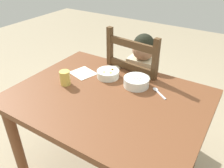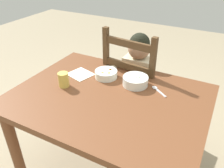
% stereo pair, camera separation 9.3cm
% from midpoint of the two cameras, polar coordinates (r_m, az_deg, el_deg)
% --- Properties ---
extents(dining_table, '(1.17, 0.88, 0.74)m').
position_cam_midpoint_polar(dining_table, '(1.47, 0.88, -6.54)').
color(dining_table, brown).
rests_on(dining_table, ground).
extents(dining_chair, '(0.46, 0.46, 1.03)m').
position_cam_midpoint_polar(dining_chair, '(1.92, 7.94, -2.12)').
color(dining_chair, '#4F361E').
rests_on(dining_chair, ground).
extents(child_figure, '(0.32, 0.31, 0.98)m').
position_cam_midpoint_polar(child_figure, '(1.83, 8.41, 2.02)').
color(child_figure, beige).
rests_on(child_figure, ground).
extents(bowl_of_peas, '(0.17, 0.17, 0.06)m').
position_cam_midpoint_polar(bowl_of_peas, '(1.49, 7.82, 0.56)').
color(bowl_of_peas, white).
rests_on(bowl_of_peas, dining_table).
extents(bowl_of_carrots, '(0.15, 0.15, 0.05)m').
position_cam_midpoint_polar(bowl_of_carrots, '(1.58, 0.71, 2.56)').
color(bowl_of_carrots, white).
rests_on(bowl_of_carrots, dining_table).
extents(spoon, '(0.12, 0.10, 0.01)m').
position_cam_midpoint_polar(spoon, '(1.47, 12.90, -1.74)').
color(spoon, silver).
rests_on(spoon, dining_table).
extents(drinking_cup, '(0.07, 0.07, 0.10)m').
position_cam_midpoint_polar(drinking_cup, '(1.51, -9.84, 1.48)').
color(drinking_cup, '#DCC052').
rests_on(drinking_cup, dining_table).
extents(paper_napkin, '(0.19, 0.18, 0.00)m').
position_cam_midpoint_polar(paper_napkin, '(1.65, -5.59, 2.69)').
color(paper_napkin, white).
rests_on(paper_napkin, dining_table).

